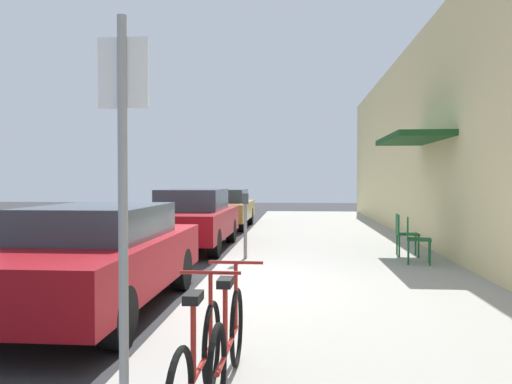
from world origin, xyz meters
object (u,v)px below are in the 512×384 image
at_px(bicycle_1, 198,366).
at_px(parked_car_0, 97,256).
at_px(parked_car_2, 225,208).
at_px(street_sign, 123,190).
at_px(cafe_chair_1, 404,232).
at_px(bicycle_0, 228,343).
at_px(parking_meter, 245,221).
at_px(cafe_chair_0, 415,237).
at_px(parked_car_1, 192,218).

bearing_deg(bicycle_1, parked_car_0, 122.52).
bearing_deg(parked_car_2, street_sign, -84.17).
relative_size(bicycle_1, cafe_chair_1, 1.97).
height_order(bicycle_0, bicycle_1, same).
distance_m(parking_meter, cafe_chair_1, 3.31).
bearing_deg(cafe_chair_0, street_sign, -116.66).
distance_m(parked_car_2, parking_meter, 7.89).
bearing_deg(parked_car_1, street_sign, -80.68).
bearing_deg(cafe_chair_0, bicycle_0, -114.73).
bearing_deg(parked_car_2, parked_car_0, -90.00).
distance_m(parked_car_0, parked_car_2, 11.47).
bearing_deg(cafe_chair_1, parking_meter, -169.75).
distance_m(parked_car_1, street_sign, 9.30).
xyz_separation_m(parked_car_0, street_sign, (1.50, -3.21, 0.92)).
relative_size(parking_meter, bicycle_1, 0.77).
relative_size(parked_car_0, parking_meter, 3.33).
xyz_separation_m(parked_car_1, cafe_chair_1, (4.80, -1.61, -0.13)).
bearing_deg(parking_meter, parked_car_2, 101.33).
relative_size(parked_car_2, bicycle_1, 2.57).
bearing_deg(parked_car_2, cafe_chair_0, -59.35).
bearing_deg(parked_car_0, bicycle_1, -57.48).
xyz_separation_m(parked_car_1, parking_meter, (1.55, -2.20, 0.13)).
xyz_separation_m(parking_meter, bicycle_1, (0.39, -6.77, -0.41)).
height_order(parked_car_1, cafe_chair_0, parked_car_1).
xyz_separation_m(cafe_chair_0, cafe_chair_1, (-0.00, 0.95, 0.00)).
bearing_deg(cafe_chair_0, bicycle_1, -114.10).
bearing_deg(parked_car_1, parked_car_0, -90.00).
distance_m(parked_car_1, bicycle_1, 9.18).
distance_m(street_sign, bicycle_1, 1.25).
height_order(parked_car_1, parking_meter, parked_car_1).
bearing_deg(bicycle_0, bicycle_1, -105.73).
distance_m(parked_car_0, cafe_chair_0, 5.86).
distance_m(cafe_chair_0, cafe_chair_1, 0.95).
distance_m(parked_car_0, bicycle_0, 3.31).
xyz_separation_m(parking_meter, cafe_chair_1, (3.25, 0.59, -0.26)).
bearing_deg(cafe_chair_0, parked_car_1, 151.89).
bearing_deg(bicycle_1, street_sign, -158.38).
bearing_deg(bicycle_0, parked_car_2, 98.39).
xyz_separation_m(bicycle_0, bicycle_1, (-0.13, -0.47, 0.00)).
distance_m(parked_car_0, cafe_chair_1, 6.45).
height_order(parked_car_2, parking_meter, parking_meter).
bearing_deg(cafe_chair_1, cafe_chair_0, -89.89).
bearing_deg(cafe_chair_1, street_sign, -113.67).
xyz_separation_m(parked_car_0, parked_car_2, (0.00, 11.47, -0.01)).
bearing_deg(bicycle_1, parking_meter, 93.27).
distance_m(parking_meter, street_sign, 6.98).
height_order(parked_car_2, cafe_chair_0, parked_car_2).
xyz_separation_m(parked_car_1, parked_car_2, (0.00, 5.54, -0.04)).
xyz_separation_m(street_sign, bicycle_0, (0.57, 0.65, -1.16)).
xyz_separation_m(parked_car_2, cafe_chair_0, (4.80, -8.10, -0.09)).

